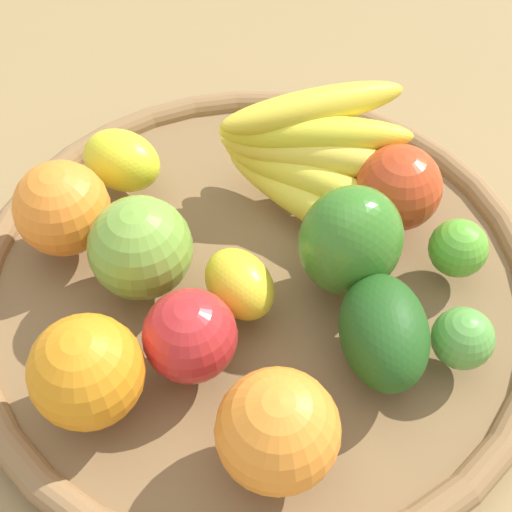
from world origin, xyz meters
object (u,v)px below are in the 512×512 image
orange_0 (62,208)px  lemon_1 (122,160)px  avocado (384,332)px  orange_1 (87,372)px  banana_bunch (310,154)px  lime_0 (463,338)px  apple_2 (141,243)px  bell_pepper (351,241)px  lime_1 (458,248)px  orange_2 (277,431)px  apple_0 (398,188)px  lemon_0 (239,284)px  apple_1 (190,336)px

orange_0 → lemon_1: bearing=-124.3°
lemon_1 → avocado: 0.26m
orange_1 → lemon_1: (-0.02, -0.21, -0.01)m
banana_bunch → avocado: size_ratio=1.78×
lime_0 → apple_2: bearing=-22.5°
orange_0 → lemon_1: size_ratio=1.09×
bell_pepper → lemon_1: 0.21m
apple_2 → lime_1: (-0.24, 0.01, -0.02)m
bell_pepper → orange_1: bell_pepper is taller
orange_2 → apple_0: bearing=-120.5°
bell_pepper → lime_1: bearing=162.8°
orange_2 → lime_1: bearing=-136.8°
banana_bunch → orange_1: banana_bunch is taller
apple_0 → orange_2: bearing=59.5°
orange_2 → lemon_1: (0.10, -0.26, -0.01)m
bell_pepper → lemon_0: bearing=-9.5°
lime_1 → orange_0: 0.30m
banana_bunch → lemon_1: 0.16m
lime_1 → orange_0: (0.30, -0.05, 0.01)m
lemon_1 → apple_1: (-0.05, 0.18, 0.01)m
banana_bunch → apple_0: 0.07m
apple_2 → lime_1: apple_2 is taller
orange_0 → apple_1: 0.15m
lemon_0 → orange_2: bearing=96.4°
lime_0 → apple_1: (0.19, -0.01, 0.01)m
lemon_0 → orange_0: size_ratio=0.83×
orange_0 → banana_bunch: bearing=-169.4°
lemon_1 → apple_1: 0.19m
bell_pepper → apple_0: size_ratio=1.30×
lime_0 → orange_2: bearing=25.6°
avocado → apple_1: size_ratio=1.37×
bell_pepper → apple_0: bell_pepper is taller
apple_2 → lime_0: bearing=157.5°
lime_1 → orange_2: size_ratio=0.58×
banana_bunch → apple_1: bearing=57.1°
orange_2 → banana_bunch: banana_bunch is taller
banana_bunch → orange_0: banana_bunch is taller
orange_0 → avocado: bearing=150.5°
orange_2 → avocado: orange_2 is taller
bell_pepper → orange_0: bearing=-35.1°
apple_2 → orange_2: size_ratio=0.99×
lemon_0 → lime_1: bearing=-173.4°
banana_bunch → apple_0: bearing=152.1°
orange_2 → lime_0: (-0.14, -0.07, -0.02)m
apple_2 → apple_0: 0.21m
apple_2 → orange_1: 0.11m
bell_pepper → banana_bunch: bell_pepper is taller
orange_1 → lemon_1: 0.21m
avocado → apple_1: apple_1 is taller
lime_1 → lime_0: size_ratio=1.03×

